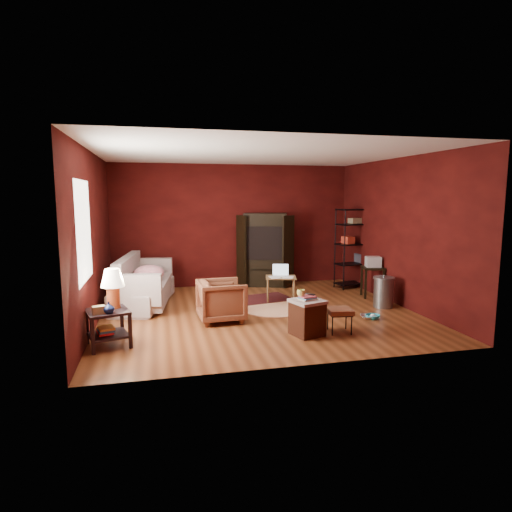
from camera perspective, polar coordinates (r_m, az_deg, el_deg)
The scene contains 18 objects.
room at distance 7.50m, azimuth 0.08°, elevation 2.82°, with size 5.54×5.04×2.84m.
sofa at distance 8.45m, azimuth -14.80°, elevation -3.83°, with size 1.98×0.58×0.77m, color gray.
armchair at distance 7.20m, azimuth -4.62°, elevation -5.68°, with size 0.74×0.69×0.76m, color black.
pet_bowl_steel at distance 7.59m, azimuth 14.74°, elevation -7.14°, with size 0.26×0.06×0.26m, color silver.
pet_bowl_turquoise at distance 7.60m, azimuth 15.33°, elevation -7.23°, with size 0.24×0.08×0.24m, color teal.
vase at distance 6.12m, azimuth -19.04°, elevation -6.55°, with size 0.15×0.16×0.15m, color #0C163D.
mug at distance 6.42m, azimuth 6.03°, elevation -4.80°, with size 0.12×0.10×0.12m, color #D1D166.
side_table at distance 6.33m, azimuth -18.86°, elevation -5.56°, with size 0.68×0.68×1.08m.
sofa_cushions at distance 8.48m, azimuth -14.83°, elevation -3.55°, with size 1.09×2.15×0.86m.
hamper at distance 6.53m, azimuth 6.84°, elevation -8.04°, with size 0.55×0.55×0.62m.
footstool at distance 6.72m, azimuth 11.10°, elevation -7.30°, with size 0.42×0.42×0.37m.
rug_round at distance 8.08m, azimuth 2.45°, elevation -6.88°, with size 1.56×1.56×0.01m.
rug_oriental at distance 8.72m, azimuth 0.73°, elevation -5.70°, with size 1.29×0.99×0.01m.
laptop_desk at distance 8.47m, azimuth 3.31°, elevation -3.09°, with size 0.67×0.57×0.73m.
tv_armoire at distance 9.91m, azimuth 1.24°, elevation 1.05°, with size 1.27×0.95×1.69m.
wire_shelving at distance 9.98m, azimuth 13.14°, elevation 1.50°, with size 0.94×0.54×1.80m.
small_stand at distance 9.12m, azimuth 15.33°, elevation -1.42°, with size 0.52×0.52×0.85m.
trash_can at distance 8.42m, azimuth 16.63°, elevation -4.60°, with size 0.49×0.49×0.62m.
Camera 1 is at (-1.75, -7.29, 2.08)m, focal length 30.00 mm.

